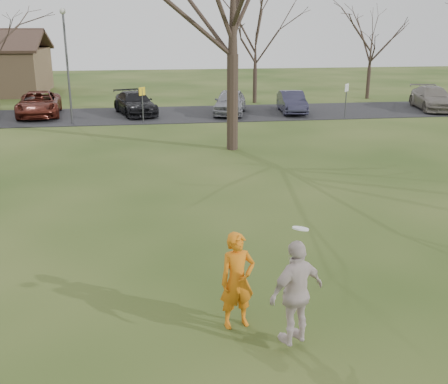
% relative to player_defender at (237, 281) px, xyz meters
% --- Properties ---
extents(ground, '(120.00, 120.00, 0.00)m').
position_rel_player_defender_xyz_m(ground, '(0.28, -0.40, -0.93)').
color(ground, '#1E380F').
rests_on(ground, ground).
extents(parking_strip, '(62.00, 6.50, 0.04)m').
position_rel_player_defender_xyz_m(parking_strip, '(0.28, 24.60, -0.91)').
color(parking_strip, black).
rests_on(parking_strip, ground).
extents(player_defender, '(0.76, 0.58, 1.86)m').
position_rel_player_defender_xyz_m(player_defender, '(0.00, 0.00, 0.00)').
color(player_defender, orange).
rests_on(player_defender, ground).
extents(car_2, '(2.93, 5.50, 1.47)m').
position_rel_player_defender_xyz_m(car_2, '(-8.03, 25.16, -0.16)').
color(car_2, '#531C13').
rests_on(car_2, parking_strip).
extents(car_3, '(3.13, 5.11, 1.38)m').
position_rel_player_defender_xyz_m(car_3, '(-2.20, 24.89, -0.20)').
color(car_3, black).
rests_on(car_3, parking_strip).
extents(car_4, '(2.84, 4.75, 1.51)m').
position_rel_player_defender_xyz_m(car_4, '(3.69, 24.14, -0.13)').
color(car_4, gray).
rests_on(car_4, parking_strip).
extents(car_5, '(1.83, 4.22, 1.35)m').
position_rel_player_defender_xyz_m(car_5, '(7.67, 24.09, -0.22)').
color(car_5, '#29283D').
rests_on(car_5, parking_strip).
extents(car_7, '(3.03, 5.36, 1.47)m').
position_rel_player_defender_xyz_m(car_7, '(17.22, 24.03, -0.16)').
color(car_7, gray).
rests_on(car_7, parking_strip).
extents(catching_play, '(1.20, 0.88, 2.20)m').
position_rel_player_defender_xyz_m(catching_play, '(0.87, -0.88, 0.16)').
color(catching_play, beige).
rests_on(catching_play, ground).
extents(lamp_post, '(0.34, 0.34, 6.27)m').
position_rel_player_defender_xyz_m(lamp_post, '(-5.72, 22.10, 3.04)').
color(lamp_post, '#47474C').
rests_on(lamp_post, ground).
extents(sign_yellow, '(0.35, 0.35, 2.08)m').
position_rel_player_defender_xyz_m(sign_yellow, '(-1.72, 21.60, 0.52)').
color(sign_yellow, '#47474C').
rests_on(sign_yellow, ground).
extents(sign_white, '(0.35, 0.35, 2.08)m').
position_rel_player_defender_xyz_m(sign_white, '(10.28, 21.60, 0.52)').
color(sign_white, '#47474C').
rests_on(sign_white, ground).
extents(small_tree_row, '(55.00, 5.90, 8.50)m').
position_rel_player_defender_xyz_m(small_tree_row, '(4.67, 29.66, 2.96)').
color(small_tree_row, '#352821').
rests_on(small_tree_row, ground).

